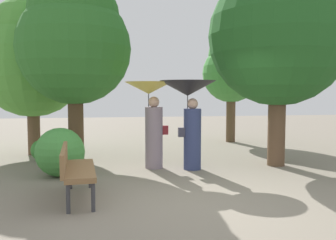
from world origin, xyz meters
The scene contains 10 objects.
ground_plane centered at (0.00, 0.00, 0.00)m, with size 40.00×40.00×0.00m, color gray.
person_left centered at (-0.47, 2.60, 1.33)m, with size 1.05×1.05×1.92m.
person_right centered at (0.33, 2.32, 1.46)m, with size 1.22×1.22×1.94m.
park_bench centered at (-1.95, 0.44, 0.51)m, with size 0.60×1.53×0.83m.
tree_near_left centered at (-3.39, 4.94, 2.66)m, with size 2.83×2.83×4.23m.
tree_near_right centered at (2.42, 2.41, 3.21)m, with size 3.16×3.16×5.02m.
tree_mid_left centered at (-2.17, 3.59, 2.96)m, with size 2.68×2.68×4.54m.
tree_mid_right centered at (2.77, 6.48, 2.52)m, with size 1.96×1.96×3.74m.
bush_path_left centered at (-2.37, 2.12, 0.49)m, with size 0.98×0.98×0.98m, color #428C3D.
bush_path_right centered at (-3.04, 3.97, 0.26)m, with size 0.52×0.52×0.52m, color #387F33.
Camera 1 is at (-1.45, -5.27, 1.67)m, focal length 38.44 mm.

